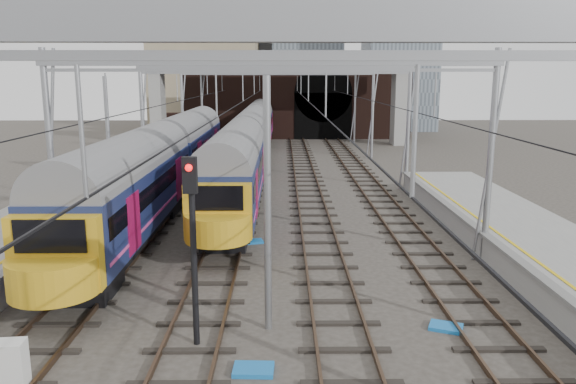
{
  "coord_description": "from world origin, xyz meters",
  "views": [
    {
      "loc": [
        0.4,
        -12.74,
        6.95
      ],
      "look_at": [
        0.63,
        9.45,
        2.4
      ],
      "focal_mm": 35.0,
      "sensor_mm": 36.0,
      "label": 1
    }
  ],
  "objects_px": {
    "signal_near_centre": "(192,229)",
    "relay_cabinet": "(12,367)",
    "train_second": "(166,161)",
    "train_main": "(256,129)"
  },
  "relations": [
    {
      "from": "signal_near_centre",
      "to": "relay_cabinet",
      "type": "xyz_separation_m",
      "value": [
        -3.77,
        -2.19,
        -2.56
      ]
    },
    {
      "from": "train_second",
      "to": "signal_near_centre",
      "type": "height_order",
      "value": "signal_near_centre"
    },
    {
      "from": "train_main",
      "to": "relay_cabinet",
      "type": "relative_size",
      "value": 50.6
    },
    {
      "from": "train_main",
      "to": "train_second",
      "type": "distance_m",
      "value": 20.26
    },
    {
      "from": "signal_near_centre",
      "to": "train_second",
      "type": "bearing_deg",
      "value": 107.71
    },
    {
      "from": "train_second",
      "to": "train_main",
      "type": "bearing_deg",
      "value": 78.61
    },
    {
      "from": "train_main",
      "to": "relay_cabinet",
      "type": "height_order",
      "value": "train_main"
    },
    {
      "from": "signal_near_centre",
      "to": "train_main",
      "type": "bearing_deg",
      "value": 94.1
    },
    {
      "from": "signal_near_centre",
      "to": "relay_cabinet",
      "type": "relative_size",
      "value": 4.2
    },
    {
      "from": "train_second",
      "to": "relay_cabinet",
      "type": "bearing_deg",
      "value": -88.95
    }
  ]
}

